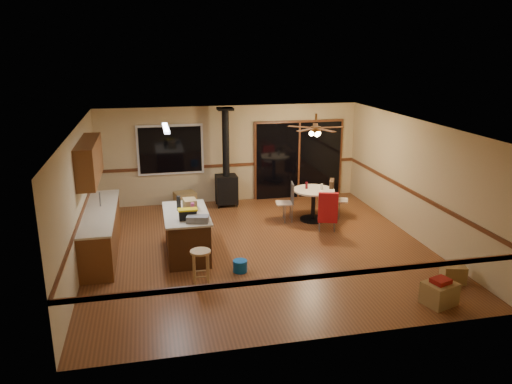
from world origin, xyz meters
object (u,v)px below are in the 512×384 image
object	(u,v)px
box_corner_a	(439,293)
blue_bucket	(240,266)
wood_stove	(226,179)
box_under_window	(185,200)
kitchen_island	(187,234)
chair_left	(289,198)
dining_table	(313,199)
toolbox_grey	(198,219)
box_corner_b	(453,273)
chair_near	(328,207)
toolbox_black	(188,215)
bar_stool	(201,268)
chair_right	(332,194)

from	to	relation	value
box_corner_a	blue_bucket	bearing A→B (deg)	147.34
wood_stove	box_under_window	world-z (taller)	wood_stove
blue_bucket	box_under_window	xyz separation A→B (m)	(-0.70, 4.13, 0.10)
blue_bucket	box_corner_a	world-z (taller)	box_corner_a
kitchen_island	chair_left	bearing A→B (deg)	30.85
wood_stove	dining_table	size ratio (longest dim) A/B	2.50
toolbox_grey	box_corner_b	distance (m)	4.77
blue_bucket	chair_left	xyz separation A→B (m)	(1.68, 2.57, 0.48)
box_corner_a	dining_table	bearing A→B (deg)	99.11
chair_near	box_under_window	size ratio (longest dim) A/B	1.32
kitchen_island	box_corner_a	bearing A→B (deg)	-37.13
chair_left	box_corner_a	xyz separation A→B (m)	(1.30, -4.48, -0.40)
kitchen_island	toolbox_black	xyz separation A→B (m)	(0.01, -0.42, 0.54)
dining_table	chair_near	xyz separation A→B (m)	(0.05, -0.88, 0.06)
toolbox_black	box_corner_a	size ratio (longest dim) A/B	0.67
blue_bucket	wood_stove	bearing A→B (deg)	84.46
bar_stool	box_corner_b	bearing A→B (deg)	-10.38
kitchen_island	box_corner_b	size ratio (longest dim) A/B	4.28
kitchen_island	dining_table	world-z (taller)	kitchen_island
toolbox_black	box_under_window	distance (m)	3.61
dining_table	chair_right	distance (m)	0.55
chair_right	toolbox_black	bearing A→B (deg)	-151.63
toolbox_grey	chair_right	world-z (taller)	toolbox_grey
bar_stool	blue_bucket	world-z (taller)	bar_stool
chair_right	box_under_window	size ratio (longest dim) A/B	1.32
bar_stool	chair_right	xyz separation A→B (m)	(3.58, 3.02, 0.27)
kitchen_island	toolbox_black	distance (m)	0.68
chair_left	chair_right	size ratio (longest dim) A/B	0.74
kitchen_island	blue_bucket	size ratio (longest dim) A/B	6.22
blue_bucket	chair_left	size ratio (longest dim) A/B	0.52
toolbox_grey	chair_right	bearing A→B (deg)	31.90
toolbox_black	chair_right	distance (m)	4.23
toolbox_black	chair_left	distance (m)	3.26
wood_stove	box_corner_b	xyz separation A→B (m)	(3.29, -5.30, -0.57)
toolbox_black	toolbox_grey	bearing A→B (deg)	-49.37
wood_stove	box_corner_a	size ratio (longest dim) A/B	5.06
kitchen_island	toolbox_black	world-z (taller)	toolbox_black
blue_bucket	box_corner_b	distance (m)	3.88
chair_right	chair_left	bearing A→B (deg)	-177.99
bar_stool	chair_left	world-z (taller)	chair_left
chair_right	box_corner_b	distance (m)	3.96
toolbox_grey	chair_near	world-z (taller)	toolbox_grey
toolbox_grey	kitchen_island	bearing A→B (deg)	105.93
dining_table	bar_stool	bearing A→B (deg)	-136.52
bar_stool	dining_table	xyz separation A→B (m)	(3.05, 2.89, 0.20)
toolbox_black	chair_left	world-z (taller)	toolbox_black
bar_stool	blue_bucket	distance (m)	0.90
dining_table	box_under_window	world-z (taller)	dining_table
kitchen_island	box_corner_a	size ratio (longest dim) A/B	3.37
dining_table	box_corner_b	xyz separation A→B (m)	(1.41, -3.71, -0.38)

